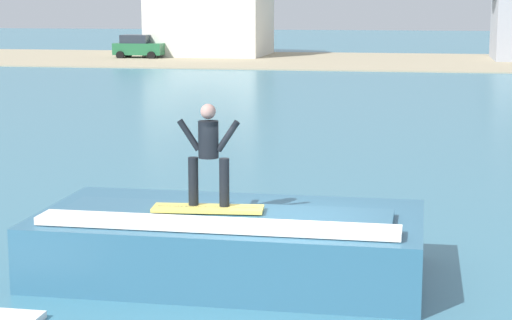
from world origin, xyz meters
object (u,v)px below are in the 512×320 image
surfboard (208,209)px  surfer (208,150)px  car_near_shore (139,47)px  wave_crest (230,243)px

surfboard → surfer: 0.93m
surfboard → car_near_shore: size_ratio=0.46×
wave_crest → surfer: bearing=-133.5°
wave_crest → car_near_shore: 57.42m
car_near_shore → wave_crest: bearing=-70.7°
surfboard → wave_crest: bearing=53.6°
wave_crest → car_near_shore: car_near_shore is taller
surfer → car_near_shore: size_ratio=0.42×
surfer → wave_crest: bearing=46.5°
wave_crest → car_near_shore: size_ratio=1.60×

